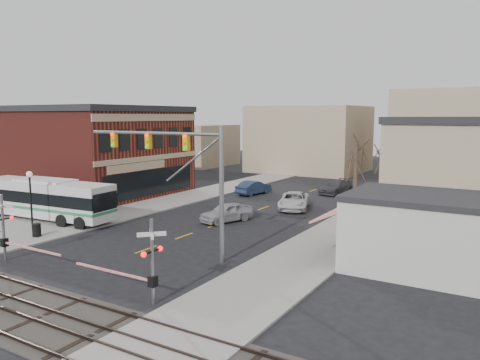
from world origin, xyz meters
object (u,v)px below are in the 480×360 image
object	(u,v)px
car_b	(254,187)
pedestrian_near	(76,215)
rr_crossing_east	(145,261)
car_c	(294,201)
transit_bus	(46,198)
pedestrian_far	(94,203)
car_d	(336,187)
street_lamp	(30,188)
traffic_signal_mast	(182,163)
rr_crossing_west	(8,229)
car_a	(227,212)
trash_bin	(37,230)

from	to	relation	value
car_b	pedestrian_near	size ratio (longest dim) A/B	2.41
pedestrian_near	rr_crossing_east	bearing A→B (deg)	-142.12
car_c	transit_bus	bearing A→B (deg)	-155.03
rr_crossing_east	car_c	size ratio (longest dim) A/B	1.01
rr_crossing_east	pedestrian_far	size ratio (longest dim) A/B	3.00
car_b	car_d	bearing A→B (deg)	-135.83
rr_crossing_east	street_lamp	distance (m)	17.83
traffic_signal_mast	rr_crossing_west	world-z (taller)	traffic_signal_mast
street_lamp	car_b	world-z (taller)	street_lamp
transit_bus	pedestrian_far	xyz separation A→B (m)	(1.80, 3.44, -0.79)
street_lamp	car_d	distance (m)	31.38
rr_crossing_west	pedestrian_far	xyz separation A→B (m)	(-5.80, 11.66, -0.92)
rr_crossing_east	car_c	distance (m)	23.85
car_a	pedestrian_far	size ratio (longest dim) A/B	2.45
rr_crossing_east	car_a	xyz separation A→B (m)	(-5.83, 15.96, -1.19)
car_b	car_d	distance (m)	9.17
street_lamp	pedestrian_near	size ratio (longest dim) A/B	2.31
traffic_signal_mast	car_a	size ratio (longest dim) A/B	2.30
transit_bus	traffic_signal_mast	size ratio (longest dim) A/B	1.22
street_lamp	car_b	bearing A→B (deg)	74.75
car_d	rr_crossing_west	bearing A→B (deg)	-93.83
rr_crossing_west	rr_crossing_east	xyz separation A→B (m)	(11.18, -0.46, 0.00)
street_lamp	car_a	xyz separation A→B (m)	(10.93, 10.05, -2.46)
rr_crossing_east	pedestrian_far	xyz separation A→B (m)	(-16.98, 12.12, -0.92)
car_c	rr_crossing_west	bearing A→B (deg)	-127.76
car_d	pedestrian_far	size ratio (longest dim) A/B	2.75
traffic_signal_mast	trash_bin	size ratio (longest dim) A/B	11.61
car_c	trash_bin	bearing A→B (deg)	-139.59
rr_crossing_east	trash_bin	xyz separation A→B (m)	(-14.51, 4.66, -1.40)
car_a	pedestrian_far	xyz separation A→B (m)	(-11.14, -3.85, 0.27)
transit_bus	traffic_signal_mast	xyz separation A→B (m)	(15.63, -1.86, 3.92)
transit_bus	trash_bin	xyz separation A→B (m)	(4.27, -4.02, -1.27)
transit_bus	street_lamp	distance (m)	3.70
trash_bin	car_c	xyz separation A→B (m)	(11.20, 18.92, 0.20)
car_a	pedestrian_near	size ratio (longest dim) A/B	2.42
transit_bus	pedestrian_near	bearing A→B (deg)	-9.94
rr_crossing_east	pedestrian_near	distance (m)	16.35
trash_bin	rr_crossing_west	bearing A→B (deg)	-51.64
rr_crossing_east	car_a	distance (m)	17.04
transit_bus	pedestrian_far	bearing A→B (deg)	62.34
street_lamp	pedestrian_near	world-z (taller)	street_lamp
rr_crossing_east	trash_bin	distance (m)	15.31
pedestrian_far	rr_crossing_east	bearing A→B (deg)	-56.78
street_lamp	car_b	distance (m)	23.84
rr_crossing_west	car_c	distance (m)	24.46
street_lamp	car_a	size ratio (longest dim) A/B	0.95
car_d	traffic_signal_mast	bearing A→B (deg)	-80.46
traffic_signal_mast	trash_bin	bearing A→B (deg)	-169.23
car_a	car_c	distance (m)	8.03
trash_bin	traffic_signal_mast	bearing A→B (deg)	10.77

